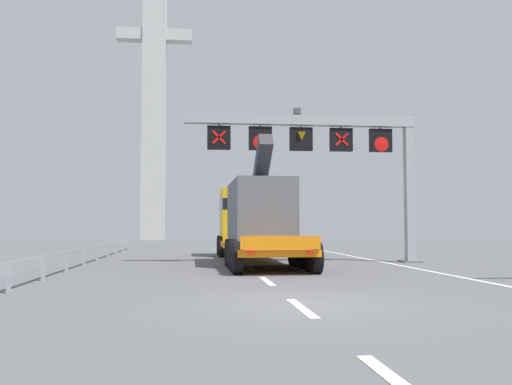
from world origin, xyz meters
TOP-DOWN VIEW (x-y plane):
  - ground at (0.00, 0.00)m, footprint 112.00×112.00m
  - lane_markings at (-0.12, 15.72)m, footprint 0.20×46.05m
  - edge_line_right at (6.20, 12.00)m, footprint 0.20×63.00m
  - overhead_lane_gantry at (3.68, 12.71)m, footprint 10.67×0.90m
  - heavy_haul_truck_orange at (0.47, 14.58)m, footprint 3.08×14.08m
  - guardrail_left at (-6.82, 13.35)m, footprint 0.13×30.71m
  - bridge_pylon_distant at (-7.33, 55.53)m, footprint 9.00×2.00m

SIDE VIEW (x-z plane):
  - ground at x=0.00m, z-range 0.00..0.00m
  - edge_line_right at x=6.20m, z-range 0.00..0.01m
  - lane_markings at x=-0.12m, z-range 0.00..0.01m
  - guardrail_left at x=-6.82m, z-range 0.18..0.94m
  - heavy_haul_truck_orange at x=0.47m, z-range -0.66..4.64m
  - overhead_lane_gantry at x=3.68m, z-range 1.86..8.78m
  - bridge_pylon_distant at x=-7.33m, z-range 0.40..40.33m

